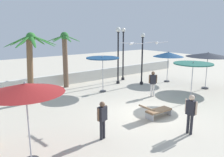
# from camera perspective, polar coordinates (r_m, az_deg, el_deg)

# --- Properties ---
(ground_plane) EXTENTS (56.00, 56.00, 0.00)m
(ground_plane) POSITION_cam_1_polar(r_m,az_deg,el_deg) (12.10, 8.76, -8.90)
(ground_plane) COLOR beige
(boundary_wall) EXTENTS (25.20, 0.30, 0.91)m
(boundary_wall) POSITION_cam_1_polar(r_m,az_deg,el_deg) (18.55, -10.50, 0.04)
(boundary_wall) COLOR silver
(boundary_wall) RESTS_ON ground_plane
(patio_umbrella_0) EXTENTS (2.47, 2.47, 2.80)m
(patio_umbrella_0) POSITION_cam_1_polar(r_m,az_deg,el_deg) (7.47, -21.49, -2.57)
(patio_umbrella_0) COLOR #333338
(patio_umbrella_0) RESTS_ON ground_plane
(patio_umbrella_1) EXTENTS (2.55, 2.55, 2.61)m
(patio_umbrella_1) POSITION_cam_1_polar(r_m,az_deg,el_deg) (19.27, 14.34, 6.02)
(patio_umbrella_1) COLOR #333338
(patio_umbrella_1) RESTS_ON ground_plane
(patio_umbrella_2) EXTENTS (2.32, 2.32, 2.52)m
(patio_umbrella_2) POSITION_cam_1_polar(r_m,az_deg,el_deg) (14.15, 20.22, 3.22)
(patio_umbrella_2) COLOR #333338
(patio_umbrella_2) RESTS_ON ground_plane
(patio_umbrella_3) EXTENTS (3.19, 3.19, 2.79)m
(patio_umbrella_3) POSITION_cam_1_polar(r_m,az_deg,el_deg) (17.85, 23.58, 5.59)
(patio_umbrella_3) COLOR #333338
(patio_umbrella_3) RESTS_ON ground_plane
(patio_umbrella_4) EXTENTS (2.33, 2.33, 2.58)m
(patio_umbrella_4) POSITION_cam_1_polar(r_m,az_deg,el_deg) (15.54, -2.42, 4.85)
(patio_umbrella_4) COLOR #333338
(patio_umbrella_4) RESTS_ON ground_plane
(palm_tree_0) EXTENTS (3.05, 3.04, 4.25)m
(palm_tree_0) POSITION_cam_1_polar(r_m,az_deg,el_deg) (13.99, -20.33, 4.97)
(palm_tree_0) COLOR brown
(palm_tree_0) RESTS_ON ground_plane
(palm_tree_1) EXTENTS (2.50, 2.54, 4.23)m
(palm_tree_1) POSITION_cam_1_polar(r_m,az_deg,el_deg) (17.21, -12.04, 6.51)
(palm_tree_1) COLOR brown
(palm_tree_1) RESTS_ON ground_plane
(lamp_post_0) EXTENTS (0.40, 0.40, 4.59)m
(lamp_post_0) POSITION_cam_1_polar(r_m,az_deg,el_deg) (17.98, 1.60, 7.88)
(lamp_post_0) COLOR black
(lamp_post_0) RESTS_ON ground_plane
(lamp_post_1) EXTENTS (0.36, 0.36, 4.55)m
(lamp_post_1) POSITION_cam_1_polar(r_m,az_deg,el_deg) (19.37, 2.91, 7.54)
(lamp_post_1) COLOR black
(lamp_post_1) RESTS_ON ground_plane
(lamp_post_3) EXTENTS (0.34, 0.34, 4.14)m
(lamp_post_3) POSITION_cam_1_polar(r_m,az_deg,el_deg) (17.89, 7.82, 6.03)
(lamp_post_3) COLOR black
(lamp_post_3) RESTS_ON ground_plane
(lounge_chair_0) EXTENTS (1.88, 0.66, 0.82)m
(lounge_chair_0) POSITION_cam_1_polar(r_m,az_deg,el_deg) (11.47, 11.21, -8.05)
(lounge_chair_0) COLOR #B7B7BC
(lounge_chair_0) RESTS_ON ground_plane
(guest_0) EXTENTS (0.55, 0.32, 1.60)m
(guest_0) POSITION_cam_1_polar(r_m,az_deg,el_deg) (8.99, -2.51, -9.85)
(guest_0) COLOR #26262D
(guest_0) RESTS_ON ground_plane
(guest_1) EXTENTS (0.24, 0.56, 1.74)m
(guest_1) POSITION_cam_1_polar(r_m,az_deg,el_deg) (9.94, 19.69, -7.78)
(guest_1) COLOR #26262D
(guest_1) RESTS_ON ground_plane
(guest_2) EXTENTS (0.48, 0.40, 1.71)m
(guest_2) POSITION_cam_1_polar(r_m,az_deg,el_deg) (14.88, 10.52, -0.72)
(guest_2) COLOR silver
(guest_2) RESTS_ON ground_plane
(seagull_0) EXTENTS (0.78, 0.77, 0.14)m
(seagull_0) POSITION_cam_1_polar(r_m,az_deg,el_deg) (9.74, 11.45, 9.08)
(seagull_0) COLOR white
(seagull_1) EXTENTS (0.41, 1.38, 0.14)m
(seagull_1) POSITION_cam_1_polar(r_m,az_deg,el_deg) (11.38, 5.00, 9.01)
(seagull_1) COLOR white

